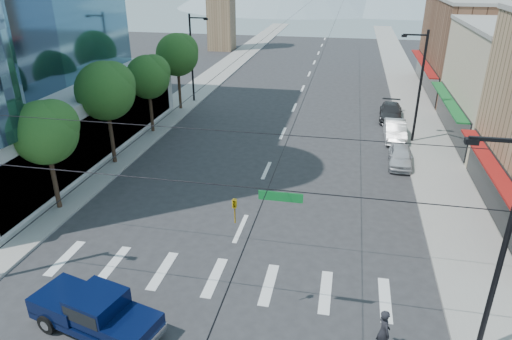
# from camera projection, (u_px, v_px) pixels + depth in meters

# --- Properties ---
(ground) EXTENTS (160.00, 160.00, 0.00)m
(ground) POSITION_uv_depth(u_px,v_px,m) (209.00, 299.00, 20.11)
(ground) COLOR #28282B
(ground) RESTS_ON ground
(sidewalk_left) EXTENTS (4.00, 120.00, 0.15)m
(sidewalk_left) POSITION_uv_depth(u_px,v_px,m) (210.00, 79.00, 57.96)
(sidewalk_left) COLOR gray
(sidewalk_left) RESTS_ON ground
(sidewalk_right) EXTENTS (4.00, 120.00, 0.15)m
(sidewalk_right) POSITION_uv_depth(u_px,v_px,m) (406.00, 89.00, 53.59)
(sidewalk_right) COLOR gray
(sidewalk_right) RESTS_ON ground
(shop_far) EXTENTS (12.00, 18.00, 10.00)m
(shop_far) POSITION_uv_depth(u_px,v_px,m) (488.00, 48.00, 50.10)
(shop_far) COLOR brown
(shop_far) RESTS_ON ground
(tree_near) EXTENTS (3.65, 3.64, 6.71)m
(tree_near) POSITION_uv_depth(u_px,v_px,m) (48.00, 130.00, 25.51)
(tree_near) COLOR black
(tree_near) RESTS_ON ground
(tree_midnear) EXTENTS (4.09, 4.09, 7.52)m
(tree_midnear) POSITION_uv_depth(u_px,v_px,m) (107.00, 89.00, 31.51)
(tree_midnear) COLOR black
(tree_midnear) RESTS_ON ground
(tree_midfar) EXTENTS (3.65, 3.64, 6.71)m
(tree_midfar) POSITION_uv_depth(u_px,v_px,m) (150.00, 75.00, 38.00)
(tree_midfar) COLOR black
(tree_midfar) RESTS_ON ground
(tree_far) EXTENTS (4.09, 4.09, 7.52)m
(tree_far) POSITION_uv_depth(u_px,v_px,m) (179.00, 53.00, 44.00)
(tree_far) COLOR black
(tree_far) RESTS_ON ground
(signal_rig) EXTENTS (21.80, 0.20, 9.00)m
(signal_rig) POSITION_uv_depth(u_px,v_px,m) (201.00, 220.00, 17.27)
(signal_rig) COLOR black
(signal_rig) RESTS_ON ground
(lamp_pole_nw) EXTENTS (2.00, 0.25, 9.00)m
(lamp_pole_nw) POSITION_uv_depth(u_px,v_px,m) (193.00, 55.00, 46.79)
(lamp_pole_nw) COLOR black
(lamp_pole_nw) RESTS_ON ground
(lamp_pole_ne) EXTENTS (2.00, 0.25, 9.00)m
(lamp_pole_ne) POSITION_uv_depth(u_px,v_px,m) (419.00, 83.00, 35.76)
(lamp_pole_ne) COLOR black
(lamp_pole_ne) RESTS_ON ground
(pickup_truck) EXTENTS (5.81, 3.25, 1.87)m
(pickup_truck) POSITION_uv_depth(u_px,v_px,m) (95.00, 311.00, 18.01)
(pickup_truck) COLOR #071135
(pickup_truck) RESTS_ON ground
(pedestrian) EXTENTS (0.67, 0.82, 1.92)m
(pedestrian) POSITION_uv_depth(u_px,v_px,m) (384.00, 331.00, 17.03)
(pedestrian) COLOR black
(pedestrian) RESTS_ON ground
(parked_car_near) EXTENTS (1.88, 4.20, 1.40)m
(parked_car_near) POSITION_uv_depth(u_px,v_px,m) (400.00, 156.00, 33.19)
(parked_car_near) COLOR silver
(parked_car_near) RESTS_ON ground
(parked_car_mid) EXTENTS (1.67, 4.73, 1.56)m
(parked_car_mid) POSITION_uv_depth(u_px,v_px,m) (395.00, 130.00, 38.10)
(parked_car_mid) COLOR white
(parked_car_mid) RESTS_ON ground
(parked_car_far) EXTENTS (2.33, 5.13, 1.46)m
(parked_car_far) POSITION_uv_depth(u_px,v_px,m) (391.00, 112.00, 43.00)
(parked_car_far) COLOR #2A2A2C
(parked_car_far) RESTS_ON ground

